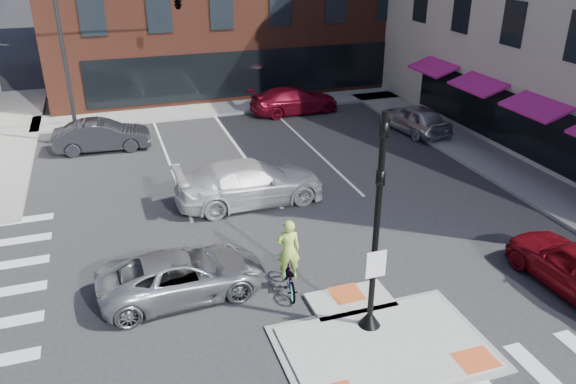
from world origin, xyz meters
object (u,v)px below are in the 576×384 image
object	(u,v)px
silver_suv	(183,275)
bg_car_red	(295,100)
bg_car_dark	(102,136)
cyclist	(288,267)
bg_car_silver	(415,119)
white_pickup	(250,182)

from	to	relation	value
silver_suv	bg_car_red	distance (m)	18.66
bg_car_dark	cyclist	distance (m)	14.93
silver_suv	bg_car_silver	size ratio (longest dim) A/B	1.10
silver_suv	bg_car_red	size ratio (longest dim) A/B	0.93
cyclist	white_pickup	bearing A→B (deg)	-85.98
white_pickup	cyclist	bearing A→B (deg)	174.08
silver_suv	cyclist	distance (m)	3.10
white_pickup	bg_car_silver	world-z (taller)	white_pickup
silver_suv	bg_car_dark	xyz separation A→B (m)	(-1.82, 13.36, 0.07)
white_pickup	bg_car_dark	distance (m)	9.57
silver_suv	bg_car_dark	distance (m)	13.48
white_pickup	bg_car_red	size ratio (longest dim) A/B	1.12
cyclist	silver_suv	bearing A→B (deg)	-5.88
bg_car_red	cyclist	bearing A→B (deg)	156.30
bg_car_red	bg_car_silver	bearing A→B (deg)	-141.86
bg_car_dark	white_pickup	bearing A→B (deg)	-142.85
silver_suv	bg_car_dark	world-z (taller)	bg_car_dark
white_pickup	silver_suv	bearing A→B (deg)	145.76
silver_suv	white_pickup	world-z (taller)	white_pickup
bg_car_silver	cyclist	world-z (taller)	cyclist
bg_car_dark	bg_car_red	distance (m)	11.33
silver_suv	cyclist	world-z (taller)	cyclist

